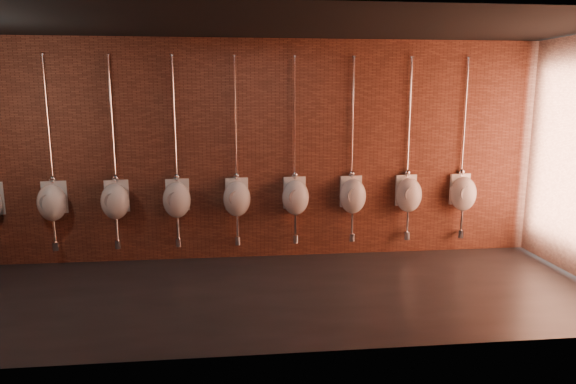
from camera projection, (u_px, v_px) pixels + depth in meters
name	position (u px, v px, depth m)	size (l,w,h in m)	color
ground	(263.00, 294.00, 6.33)	(8.50, 8.50, 0.00)	black
room_shell	(261.00, 130.00, 5.95)	(8.54, 3.04, 3.22)	black
urinal_1	(52.00, 202.00, 7.17)	(0.45, 0.41, 2.72)	white
urinal_2	(115.00, 200.00, 7.26)	(0.45, 0.41, 2.72)	white
urinal_3	(177.00, 199.00, 7.35)	(0.45, 0.41, 2.72)	white
urinal_4	(237.00, 198.00, 7.44)	(0.45, 0.41, 2.72)	white
urinal_5	(295.00, 196.00, 7.54)	(0.45, 0.41, 2.72)	white
urinal_6	(353.00, 195.00, 7.63)	(0.45, 0.41, 2.72)	white
urinal_7	(408.00, 194.00, 7.72)	(0.45, 0.41, 2.72)	white
urinal_8	(463.00, 193.00, 7.81)	(0.45, 0.41, 2.72)	white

